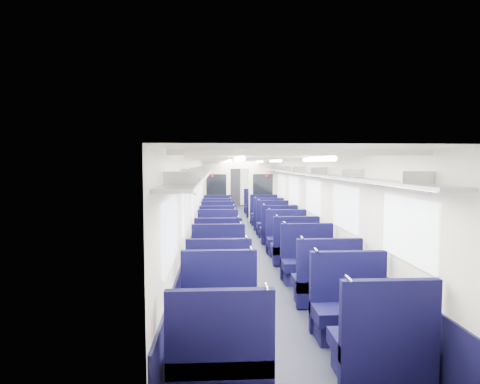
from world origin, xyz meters
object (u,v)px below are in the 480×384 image
Objects in this scene: seat_10 at (218,240)px; seat_15 at (273,225)px; seat_7 at (308,264)px; seat_19 at (264,215)px; end_door at (233,186)px; seat_23 at (255,206)px; seat_0 at (220,361)px; seat_14 at (218,226)px; seat_17 at (268,220)px; seat_9 at (295,249)px; bulkhead at (240,189)px; seat_8 at (218,252)px; seat_2 at (219,309)px; seat_12 at (218,232)px; seat_5 at (326,284)px; seat_16 at (218,221)px; seat_13 at (279,231)px; seat_22 at (218,206)px; seat_3 at (351,311)px; seat_11 at (287,241)px; seat_1 at (383,346)px; seat_21 at (258,209)px; seat_6 at (219,265)px; seat_18 at (218,216)px; seat_4 at (219,284)px; seat_20 at (218,209)px.

seat_10 is 2.84m from seat_15.
seat_7 is 6.90m from seat_19.
seat_23 is at bearing -77.12° from end_door.
end_door reaches higher than seat_7.
seat_0 is 1.00× the size of seat_14.
seat_9 is at bearing -90.00° from seat_17.
bulkhead is 6.73m from seat_8.
seat_17 is at bearing -67.18° from bulkhead.
seat_9 and seat_19 have the same top height.
bulkhead is 2.53× the size of seat_2.
seat_12 is at bearing 90.00° from seat_10.
seat_9 is (0.00, 1.25, 0.00)m from seat_7.
seat_5 is at bearing 54.16° from seat_0.
seat_12 is 1.00× the size of seat_16.
seat_14 is at bearing 149.51° from seat_13.
seat_15 is 5.69m from seat_22.
bulkhead is 10.17m from seat_3.
seat_11 is at bearing -81.44° from bulkhead.
seat_22 is (0.00, 7.75, 0.00)m from seat_10.
seat_1 and seat_21 have the same top height.
seat_6 is 5.66m from seat_16.
seat_16 and seat_18 have the same top height.
seat_16 is 1.00× the size of seat_18.
seat_7 is at bearing -86.55° from end_door.
seat_12 is (-1.66, 6.77, 0.00)m from seat_1.
seat_8 and seat_9 have the same top height.
seat_18 is at bearing 90.00° from seat_12.
bulkhead is 2.53× the size of seat_5.
seat_4 is at bearing -98.37° from seat_23.
seat_5 is 2.08m from seat_6.
seat_15 is 2.25m from seat_19.
seat_12 is at bearing -90.00° from seat_18.
seat_22 is (-1.66, 8.84, 0.00)m from seat_9.
seat_0 is at bearing -90.00° from seat_16.
seat_22 is at bearing 90.00° from seat_16.
seat_8 is 1.22m from seat_10.
seat_12 is at bearing 90.00° from seat_0.
seat_2 is at bearing -90.00° from seat_14.
seat_12 is 3.83m from seat_19.
seat_17 is (1.66, 7.97, 0.00)m from seat_2.
seat_11 is 8.04m from seat_22.
seat_0 is 7.25m from seat_13.
seat_6 is 1.00× the size of seat_12.
seat_20 is (-1.66, 11.20, 0.00)m from seat_3.
seat_0 is (-0.83, -17.30, -0.66)m from end_door.
seat_11 is at bearing -90.00° from seat_17.
seat_14 is at bearing 90.00° from seat_8.
seat_1 is 12.19m from seat_21.
seat_18 is (-1.66, 5.55, 0.00)m from seat_9.
seat_7 is at bearing -90.00° from seat_17.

